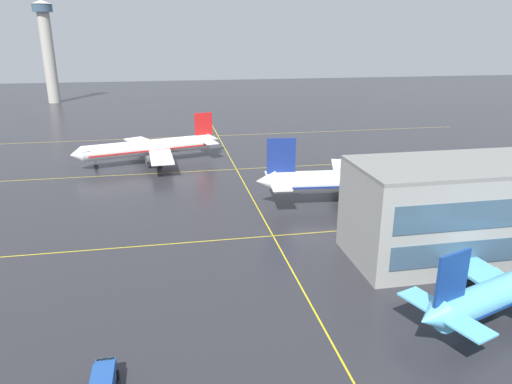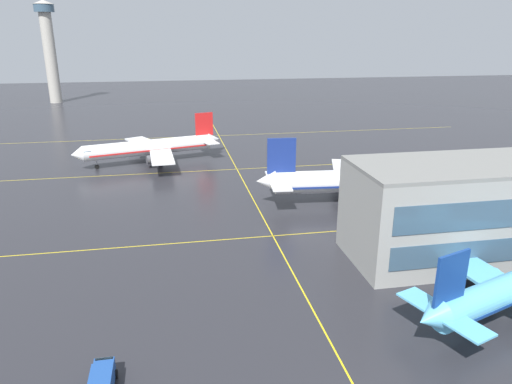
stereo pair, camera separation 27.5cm
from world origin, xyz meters
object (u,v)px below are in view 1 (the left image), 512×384
(airliner_second_row, at_px, (364,181))
(control_tower, at_px, (47,45))
(service_truck_red_van, at_px, (104,379))
(airliner_third_row, at_px, (150,147))

(airliner_second_row, bearing_deg, control_tower, 118.98)
(airliner_second_row, distance_m, service_truck_red_van, 58.78)
(airliner_third_row, height_order, control_tower, control_tower)
(service_truck_red_van, xyz_separation_m, control_tower, (-43.28, 194.61, 23.89))
(airliner_second_row, height_order, control_tower, control_tower)
(airliner_second_row, height_order, airliner_third_row, airliner_second_row)
(airliner_third_row, bearing_deg, service_truck_red_van, -91.73)
(service_truck_red_van, height_order, control_tower, control_tower)
(control_tower, bearing_deg, airliner_second_row, -61.02)
(service_truck_red_van, bearing_deg, control_tower, 102.54)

